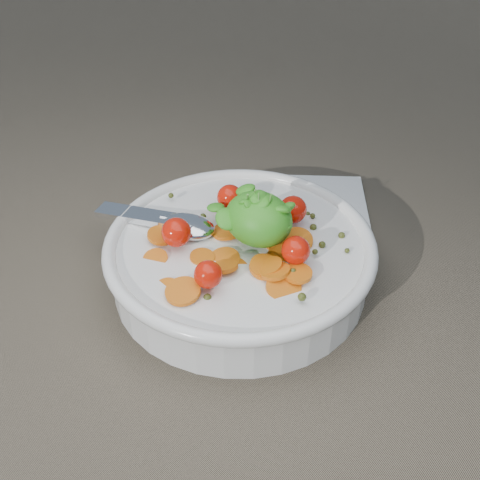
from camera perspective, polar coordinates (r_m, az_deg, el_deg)
The scene contains 3 objects.
ground at distance 0.65m, azimuth -0.17°, elevation -3.86°, with size 6.00×6.00×0.00m, color #756853.
bowl at distance 0.62m, azimuth 0.02°, elevation -1.65°, with size 0.30×0.28×0.12m.
napkin at distance 0.76m, azimuth 6.30°, elevation 3.36°, with size 0.15×0.13×0.01m, color white.
Camera 1 is at (0.31, -0.37, 0.43)m, focal length 45.00 mm.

